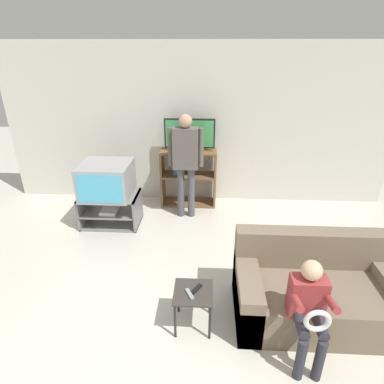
# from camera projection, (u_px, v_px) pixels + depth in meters

# --- Properties ---
(wall_back) EXTENTS (6.40, 0.06, 2.60)m
(wall_back) POSITION_uv_depth(u_px,v_px,m) (197.00, 126.00, 5.29)
(wall_back) COLOR silver
(wall_back) RESTS_ON ground_plane
(tv_stand) EXTENTS (0.86, 0.57, 0.48)m
(tv_stand) POSITION_uv_depth(u_px,v_px,m) (111.00, 209.00, 4.89)
(tv_stand) COLOR slate
(tv_stand) RESTS_ON ground_plane
(television_main) EXTENTS (0.71, 0.67, 0.50)m
(television_main) POSITION_uv_depth(u_px,v_px,m) (107.00, 180.00, 4.67)
(television_main) COLOR #9E9EA3
(television_main) RESTS_ON tv_stand
(media_shelf) EXTENTS (0.92, 0.37, 0.96)m
(media_shelf) POSITION_uv_depth(u_px,v_px,m) (189.00, 177.00, 5.40)
(media_shelf) COLOR brown
(media_shelf) RESTS_ON ground_plane
(television_flat) EXTENTS (0.81, 0.20, 0.51)m
(television_flat) POSITION_uv_depth(u_px,v_px,m) (190.00, 135.00, 5.12)
(television_flat) COLOR black
(television_flat) RESTS_ON media_shelf
(snack_table) EXTENTS (0.37, 0.37, 0.41)m
(snack_table) POSITION_uv_depth(u_px,v_px,m) (193.00, 297.00, 3.04)
(snack_table) COLOR #38332D
(snack_table) RESTS_ON ground_plane
(remote_control_black) EXTENTS (0.11, 0.14, 0.02)m
(remote_control_black) POSITION_uv_depth(u_px,v_px,m) (196.00, 289.00, 3.03)
(remote_control_black) COLOR black
(remote_control_black) RESTS_ON snack_table
(remote_control_white) EXTENTS (0.10, 0.15, 0.02)m
(remote_control_white) POSITION_uv_depth(u_px,v_px,m) (190.00, 294.00, 2.97)
(remote_control_white) COLOR gray
(remote_control_white) RESTS_ON snack_table
(couch) EXTENTS (1.59, 0.86, 0.81)m
(couch) POSITION_uv_depth(u_px,v_px,m) (316.00, 292.00, 3.20)
(couch) COLOR #756651
(couch) RESTS_ON ground_plane
(person_standing_adult) EXTENTS (0.53, 0.20, 1.63)m
(person_standing_adult) POSITION_uv_depth(u_px,v_px,m) (186.00, 157.00, 4.80)
(person_standing_adult) COLOR #4C4C56
(person_standing_adult) RESTS_ON ground_plane
(person_seated_child) EXTENTS (0.33, 0.43, 0.95)m
(person_seated_child) POSITION_uv_depth(u_px,v_px,m) (309.00, 306.00, 2.63)
(person_seated_child) COLOR #2D2D38
(person_seated_child) RESTS_ON ground_plane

